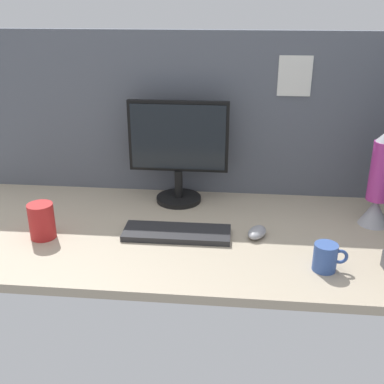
{
  "coord_description": "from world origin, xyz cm",
  "views": [
    {
      "loc": [
        20.84,
        -148.16,
        76.71
      ],
      "look_at": [
        -0.7,
        0.0,
        14.0
      ],
      "focal_mm": 43.86,
      "sensor_mm": 36.0,
      "label": 1
    }
  ],
  "objects_px": {
    "monitor": "(178,148)",
    "mug_ceramic_blue": "(326,257)",
    "keyboard": "(177,233)",
    "mug_red_plastic": "(42,221)",
    "mouse": "(257,232)",
    "lava_lamp": "(379,187)"
  },
  "relations": [
    {
      "from": "mug_red_plastic",
      "to": "lava_lamp",
      "type": "xyz_separation_m",
      "value": [
        1.15,
        0.22,
        0.09
      ]
    },
    {
      "from": "monitor",
      "to": "lava_lamp",
      "type": "height_order",
      "value": "monitor"
    },
    {
      "from": "mouse",
      "to": "mug_red_plastic",
      "type": "xyz_separation_m",
      "value": [
        -0.73,
        -0.08,
        0.04
      ]
    },
    {
      "from": "monitor",
      "to": "lava_lamp",
      "type": "relative_size",
      "value": 1.16
    },
    {
      "from": "mug_ceramic_blue",
      "to": "mug_red_plastic",
      "type": "xyz_separation_m",
      "value": [
        -0.93,
        0.12,
        0.02
      ]
    },
    {
      "from": "monitor",
      "to": "mouse",
      "type": "xyz_separation_m",
      "value": [
        0.31,
        -0.29,
        -0.21
      ]
    },
    {
      "from": "mouse",
      "to": "keyboard",
      "type": "bearing_deg",
      "value": -153.99
    },
    {
      "from": "mug_ceramic_blue",
      "to": "mug_red_plastic",
      "type": "height_order",
      "value": "mug_red_plastic"
    },
    {
      "from": "mouse",
      "to": "lava_lamp",
      "type": "relative_size",
      "value": 0.27
    },
    {
      "from": "mug_ceramic_blue",
      "to": "mouse",
      "type": "bearing_deg",
      "value": 135.94
    },
    {
      "from": "monitor",
      "to": "mouse",
      "type": "bearing_deg",
      "value": -42.98
    },
    {
      "from": "monitor",
      "to": "keyboard",
      "type": "bearing_deg",
      "value": -84.2
    },
    {
      "from": "mug_ceramic_blue",
      "to": "lava_lamp",
      "type": "relative_size",
      "value": 0.29
    },
    {
      "from": "monitor",
      "to": "keyboard",
      "type": "distance_m",
      "value": 0.37
    },
    {
      "from": "mouse",
      "to": "mug_ceramic_blue",
      "type": "height_order",
      "value": "mug_ceramic_blue"
    },
    {
      "from": "monitor",
      "to": "mug_ceramic_blue",
      "type": "relative_size",
      "value": 3.93
    },
    {
      "from": "mug_ceramic_blue",
      "to": "lava_lamp",
      "type": "xyz_separation_m",
      "value": [
        0.22,
        0.33,
        0.1
      ]
    },
    {
      "from": "mouse",
      "to": "mug_ceramic_blue",
      "type": "relative_size",
      "value": 0.93
    },
    {
      "from": "mouse",
      "to": "mug_red_plastic",
      "type": "bearing_deg",
      "value": -151.97
    },
    {
      "from": "keyboard",
      "to": "mug_red_plastic",
      "type": "distance_m",
      "value": 0.46
    },
    {
      "from": "mug_red_plastic",
      "to": "lava_lamp",
      "type": "bearing_deg",
      "value": 10.6
    },
    {
      "from": "mouse",
      "to": "mug_ceramic_blue",
      "type": "xyz_separation_m",
      "value": [
        0.2,
        -0.19,
        0.03
      ]
    }
  ]
}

